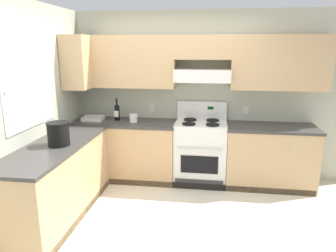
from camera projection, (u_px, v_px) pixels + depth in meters
The scene contains 10 objects.
ground_plane at pixel (160, 222), 3.70m from camera, with size 7.04×7.04×0.00m, color beige.
wall_back at pixel (203, 83), 4.75m from camera, with size 4.68×0.57×2.55m.
wall_left at pixel (34, 104), 3.80m from camera, with size 0.47×4.00×2.55m.
counter_back_run at pixel (188, 153), 4.75m from camera, with size 3.60×0.65×0.91m.
counter_left_run at pixel (58, 181), 3.75m from camera, with size 0.63×1.91×0.91m.
stove at pixel (200, 152), 4.73m from camera, with size 0.76×0.62×1.20m.
wine_bottle at pixel (117, 112), 4.83m from camera, with size 0.08×0.08×0.34m.
bowl at pixel (93, 119), 4.85m from camera, with size 0.31×0.23×0.06m.
bucket at pixel (58, 133), 3.57m from camera, with size 0.26×0.26×0.27m.
paper_towel_roll at pixel (134, 118), 4.71m from camera, with size 0.12×0.12×0.12m.
Camera 1 is at (0.55, -3.26, 2.01)m, focal length 33.42 mm.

